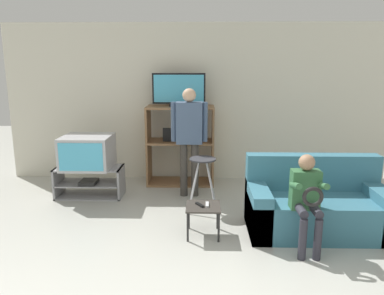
{
  "coord_description": "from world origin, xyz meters",
  "views": [
    {
      "loc": [
        0.07,
        -2.69,
        1.94
      ],
      "look_at": [
        -0.05,
        1.96,
        0.9
      ],
      "focal_mm": 35.0,
      "sensor_mm": 36.0,
      "label": 1
    }
  ],
  "objects_px": {
    "television_main": "(88,152)",
    "folding_stool": "(203,168)",
    "media_shelf": "(180,145)",
    "person_standing_adult": "(189,132)",
    "snack_table": "(203,210)",
    "person_seated_child": "(307,195)",
    "remote_control_white": "(207,204)",
    "tv_stand": "(90,182)",
    "remote_control_black": "(200,205)",
    "television_flat": "(179,91)",
    "couch": "(316,207)"
  },
  "relations": [
    {
      "from": "television_main",
      "to": "folding_stool",
      "type": "distance_m",
      "value": 1.75
    },
    {
      "from": "media_shelf",
      "to": "person_standing_adult",
      "type": "height_order",
      "value": "person_standing_adult"
    },
    {
      "from": "television_main",
      "to": "snack_table",
      "type": "height_order",
      "value": "television_main"
    },
    {
      "from": "snack_table",
      "to": "person_seated_child",
      "type": "distance_m",
      "value": 1.16
    },
    {
      "from": "remote_control_white",
      "to": "media_shelf",
      "type": "bearing_deg",
      "value": 102.69
    },
    {
      "from": "tv_stand",
      "to": "remote_control_black",
      "type": "xyz_separation_m",
      "value": [
        1.65,
        -1.27,
        0.15
      ]
    },
    {
      "from": "remote_control_white",
      "to": "person_standing_adult",
      "type": "xyz_separation_m",
      "value": [
        -0.25,
        1.32,
        0.6
      ]
    },
    {
      "from": "folding_stool",
      "to": "remote_control_white",
      "type": "bearing_deg",
      "value": -86.34
    },
    {
      "from": "television_main",
      "to": "television_flat",
      "type": "relative_size",
      "value": 0.83
    },
    {
      "from": "tv_stand",
      "to": "person_standing_adult",
      "type": "height_order",
      "value": "person_standing_adult"
    },
    {
      "from": "snack_table",
      "to": "tv_stand",
      "type": "bearing_deg",
      "value": 143.12
    },
    {
      "from": "couch",
      "to": "media_shelf",
      "type": "bearing_deg",
      "value": 133.7
    },
    {
      "from": "person_seated_child",
      "to": "folding_stool",
      "type": "bearing_deg",
      "value": 134.02
    },
    {
      "from": "couch",
      "to": "snack_table",
      "type": "bearing_deg",
      "value": -173.22
    },
    {
      "from": "snack_table",
      "to": "couch",
      "type": "height_order",
      "value": "couch"
    },
    {
      "from": "person_standing_adult",
      "to": "folding_stool",
      "type": "bearing_deg",
      "value": -69.34
    },
    {
      "from": "folding_stool",
      "to": "person_standing_adult",
      "type": "height_order",
      "value": "person_standing_adult"
    },
    {
      "from": "person_standing_adult",
      "to": "media_shelf",
      "type": "bearing_deg",
      "value": 105.22
    },
    {
      "from": "couch",
      "to": "remote_control_black",
      "type": "bearing_deg",
      "value": -173.36
    },
    {
      "from": "folding_stool",
      "to": "tv_stand",
      "type": "bearing_deg",
      "value": 164.72
    },
    {
      "from": "television_flat",
      "to": "television_main",
      "type": "bearing_deg",
      "value": -152.34
    },
    {
      "from": "remote_control_white",
      "to": "couch",
      "type": "height_order",
      "value": "couch"
    },
    {
      "from": "folding_stool",
      "to": "person_standing_adult",
      "type": "relative_size",
      "value": 0.45
    },
    {
      "from": "tv_stand",
      "to": "folding_stool",
      "type": "bearing_deg",
      "value": -15.28
    },
    {
      "from": "television_flat",
      "to": "person_seated_child",
      "type": "xyz_separation_m",
      "value": [
        1.46,
        -2.25,
        -0.92
      ]
    },
    {
      "from": "couch",
      "to": "person_seated_child",
      "type": "relative_size",
      "value": 1.56
    },
    {
      "from": "television_main",
      "to": "person_seated_child",
      "type": "relative_size",
      "value": 0.68
    },
    {
      "from": "television_main",
      "to": "person_seated_child",
      "type": "xyz_separation_m",
      "value": [
        2.76,
        -1.56,
        -0.08
      ]
    },
    {
      "from": "person_seated_child",
      "to": "tv_stand",
      "type": "bearing_deg",
      "value": 150.28
    },
    {
      "from": "remote_control_white",
      "to": "television_main",
      "type": "bearing_deg",
      "value": 145.01
    },
    {
      "from": "folding_stool",
      "to": "remote_control_black",
      "type": "height_order",
      "value": "folding_stool"
    },
    {
      "from": "media_shelf",
      "to": "person_seated_child",
      "type": "relative_size",
      "value": 1.25
    },
    {
      "from": "television_main",
      "to": "television_flat",
      "type": "bearing_deg",
      "value": 27.66
    },
    {
      "from": "media_shelf",
      "to": "television_flat",
      "type": "distance_m",
      "value": 0.88
    },
    {
      "from": "tv_stand",
      "to": "person_standing_adult",
      "type": "distance_m",
      "value": 1.67
    },
    {
      "from": "snack_table",
      "to": "television_main",
      "type": "bearing_deg",
      "value": 143.44
    },
    {
      "from": "remote_control_black",
      "to": "remote_control_white",
      "type": "bearing_deg",
      "value": -23.19
    },
    {
      "from": "media_shelf",
      "to": "television_flat",
      "type": "xyz_separation_m",
      "value": [
        -0.02,
        -0.0,
        0.88
      ]
    },
    {
      "from": "television_main",
      "to": "remote_control_white",
      "type": "distance_m",
      "value": 2.16
    },
    {
      "from": "tv_stand",
      "to": "person_standing_adult",
      "type": "relative_size",
      "value": 0.61
    },
    {
      "from": "folding_stool",
      "to": "remote_control_black",
      "type": "distance_m",
      "value": 0.84
    },
    {
      "from": "tv_stand",
      "to": "folding_stool",
      "type": "height_order",
      "value": "folding_stool"
    },
    {
      "from": "snack_table",
      "to": "person_standing_adult",
      "type": "height_order",
      "value": "person_standing_adult"
    },
    {
      "from": "folding_stool",
      "to": "couch",
      "type": "height_order",
      "value": "couch"
    },
    {
      "from": "television_main",
      "to": "folding_stool",
      "type": "xyz_separation_m",
      "value": [
        1.68,
        -0.45,
        -0.11
      ]
    },
    {
      "from": "person_standing_adult",
      "to": "person_seated_child",
      "type": "bearing_deg",
      "value": -52.09
    },
    {
      "from": "television_flat",
      "to": "remote_control_white",
      "type": "xyz_separation_m",
      "value": [
        0.43,
        -1.92,
        -1.16
      ]
    },
    {
      "from": "television_flat",
      "to": "person_standing_adult",
      "type": "distance_m",
      "value": 0.84
    },
    {
      "from": "media_shelf",
      "to": "snack_table",
      "type": "height_order",
      "value": "media_shelf"
    },
    {
      "from": "media_shelf",
      "to": "remote_control_white",
      "type": "relative_size",
      "value": 8.91
    }
  ]
}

